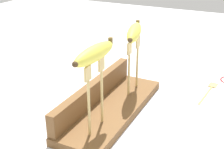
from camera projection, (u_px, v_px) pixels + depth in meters
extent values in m
plane|color=silver|center=(112.00, 113.00, 0.94)|extent=(3.00, 3.00, 0.00)
cube|color=brown|center=(112.00, 109.00, 0.93)|extent=(0.44, 0.14, 0.02)
cube|color=brown|center=(94.00, 92.00, 0.94)|extent=(0.43, 0.03, 0.07)
cylinder|color=tan|center=(89.00, 108.00, 0.76)|extent=(0.01, 0.01, 0.15)
cube|color=tan|center=(88.00, 73.00, 0.73)|extent=(0.03, 0.01, 0.04)
cylinder|color=tan|center=(102.00, 97.00, 0.82)|extent=(0.01, 0.01, 0.15)
cube|color=tan|center=(101.00, 64.00, 0.78)|extent=(0.03, 0.01, 0.04)
cylinder|color=tan|center=(129.00, 75.00, 0.97)|extent=(0.01, 0.01, 0.13)
cube|color=tan|center=(129.00, 48.00, 0.93)|extent=(0.03, 0.01, 0.04)
cylinder|color=tan|center=(137.00, 67.00, 1.02)|extent=(0.01, 0.01, 0.13)
cube|color=tan|center=(138.00, 42.00, 0.99)|extent=(0.03, 0.01, 0.04)
ellipsoid|color=#DBD147|center=(94.00, 53.00, 0.74)|extent=(0.17, 0.04, 0.04)
cylinder|color=brown|center=(110.00, 41.00, 0.80)|extent=(0.01, 0.01, 0.02)
sphere|color=#3F2D19|center=(75.00, 64.00, 0.68)|extent=(0.01, 0.01, 0.01)
ellipsoid|color=#DBD147|center=(134.00, 32.00, 0.94)|extent=(0.17, 0.08, 0.04)
cylinder|color=brown|center=(138.00, 23.00, 1.01)|extent=(0.01, 0.01, 0.02)
sphere|color=#3F2D19|center=(130.00, 40.00, 0.87)|extent=(0.01, 0.01, 0.01)
cylinder|color=tan|center=(206.00, 95.00, 1.03)|extent=(0.14, 0.02, 0.01)
cube|color=tan|center=(213.00, 85.00, 1.10)|extent=(0.04, 0.03, 0.01)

